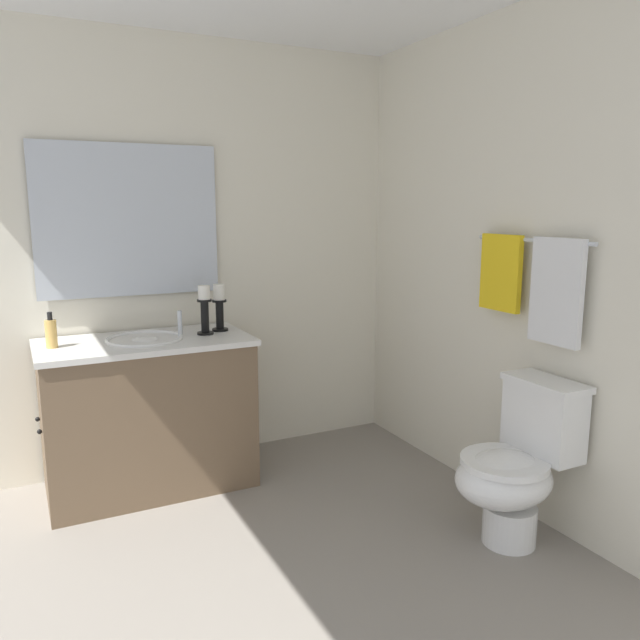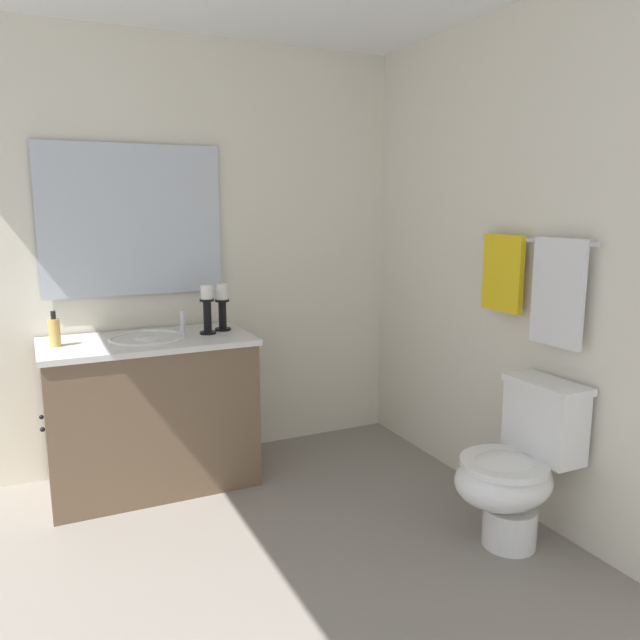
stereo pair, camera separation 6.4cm
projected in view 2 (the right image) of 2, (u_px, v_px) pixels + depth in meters
The scene contains 13 objects.
floor at pixel (258, 601), 2.43m from camera, with size 3.08×2.93×0.02m, color gray.
wall_back at pixel (557, 271), 2.82m from camera, with size 3.08×0.04×2.45m, color silver.
wall_left at pixel (164, 257), 3.58m from camera, with size 0.04×2.93×2.45m, color silver.
vanity_cabinet at pixel (151, 412), 3.36m from camera, with size 0.58×1.10×0.82m.
sink_basin at pixel (148, 346), 3.30m from camera, with size 0.40×0.40×0.24m.
mirror at pixel (133, 221), 3.43m from camera, with size 0.02×0.98×0.83m, color silver.
candle_holder_tall at pixel (222, 306), 3.49m from camera, with size 0.09×0.09×0.26m.
candle_holder_short at pixel (207, 308), 3.39m from camera, with size 0.09×0.09×0.27m.
soap_bottle at pixel (54, 332), 3.10m from camera, with size 0.06×0.06×0.18m.
toilet at pixel (516, 468), 2.76m from camera, with size 0.39×0.54×0.75m.
towel_bar at pixel (534, 240), 2.85m from camera, with size 0.02×0.02×0.71m, color silver.
towel_near_vanity at pixel (503, 273), 3.03m from camera, with size 0.26×0.03×0.38m, color yellow.
towel_center at pixel (558, 292), 2.73m from camera, with size 0.28×0.03×0.48m, color white.
Camera 2 is at (2.08, -0.72, 1.52)m, focal length 34.85 mm.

